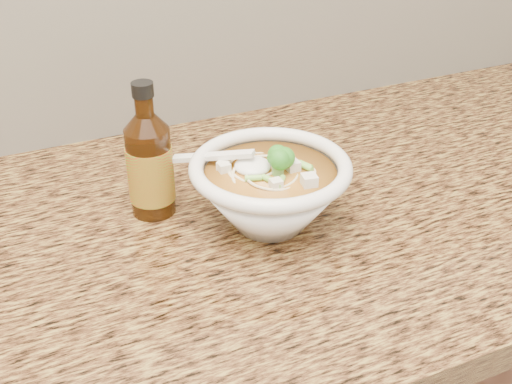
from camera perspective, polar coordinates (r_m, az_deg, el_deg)
name	(u,v)px	position (r m, az deg, el deg)	size (l,w,h in m)	color
soup_bowl	(270,192)	(0.82, 1.27, 0.01)	(0.21, 0.21, 0.11)	white
hot_sauce_bottle	(150,166)	(0.85, -9.41, 2.33)	(0.08, 0.08, 0.19)	#3F1F08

